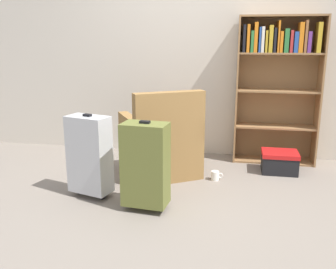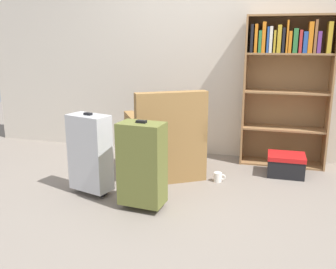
# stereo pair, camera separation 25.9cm
# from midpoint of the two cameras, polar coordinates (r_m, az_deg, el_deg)

# --- Properties ---
(ground_plane) EXTENTS (10.21, 10.21, 0.00)m
(ground_plane) POSITION_cam_midpoint_polar(r_m,az_deg,el_deg) (3.19, 3.31, -11.29)
(ground_plane) COLOR slate
(back_wall) EXTENTS (5.84, 0.10, 2.60)m
(back_wall) POSITION_cam_midpoint_polar(r_m,az_deg,el_deg) (4.51, 8.03, 13.26)
(back_wall) COLOR beige
(back_wall) RESTS_ON ground
(bookshelf) EXTENTS (0.91, 0.30, 1.63)m
(bookshelf) POSITION_cam_midpoint_polar(r_m,az_deg,el_deg) (4.31, 19.35, 8.33)
(bookshelf) COLOR olive
(bookshelf) RESTS_ON ground
(armchair) EXTENTS (0.96, 0.96, 0.90)m
(armchair) POSITION_cam_midpoint_polar(r_m,az_deg,el_deg) (3.86, 1.39, -1.59)
(armchair) COLOR olive
(armchair) RESTS_ON ground
(mug) EXTENTS (0.12, 0.08, 0.10)m
(mug) POSITION_cam_midpoint_polar(r_m,az_deg,el_deg) (3.78, 9.64, -6.46)
(mug) COLOR white
(mug) RESTS_ON ground
(storage_box) EXTENTS (0.37, 0.30, 0.23)m
(storage_box) POSITION_cam_midpoint_polar(r_m,az_deg,el_deg) (4.10, 19.35, -4.34)
(storage_box) COLOR black
(storage_box) RESTS_ON ground
(suitcase_olive) EXTENTS (0.39, 0.26, 0.76)m
(suitcase_olive) POSITION_cam_midpoint_polar(r_m,az_deg,el_deg) (3.05, -1.56, -4.55)
(suitcase_olive) COLOR brown
(suitcase_olive) RESTS_ON ground
(suitcase_silver) EXTENTS (0.41, 0.30, 0.76)m
(suitcase_silver) POSITION_cam_midpoint_polar(r_m,az_deg,el_deg) (3.38, -9.70, -2.80)
(suitcase_silver) COLOR #B7BABF
(suitcase_silver) RESTS_ON ground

